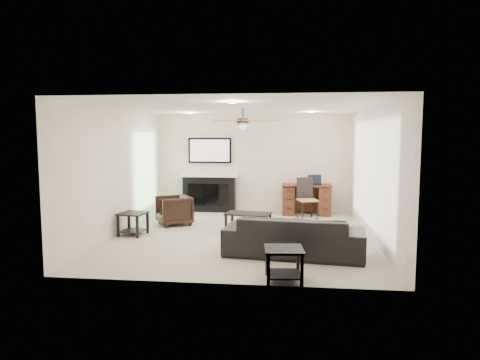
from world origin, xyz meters
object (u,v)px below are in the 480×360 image
Objects in this scene: sofa at (294,236)px; armchair at (174,210)px; coffee_table at (248,223)px; fireplace_unit at (209,175)px; desk at (306,200)px.

armchair is at bearing -32.68° from sofa.
sofa is 1.84m from coffee_table.
fireplace_unit is at bearing 128.94° from coffee_table.
fireplace_unit reaches higher than desk.
coffee_table is 0.47× the size of fireplace_unit.
coffee_table is (1.70, -0.55, -0.12)m from armchair.
coffee_table is 2.68m from fireplace_unit.
desk is at bearing -3.56° from fireplace_unit.
coffee_table is 2.46m from desk.
fireplace_unit is at bearing 176.44° from desk.
fireplace_unit is 1.57× the size of desk.
fireplace_unit is (-2.12, 3.86, 0.62)m from sofa.
armchair is 1.79m from coffee_table.
desk is at bearing -88.61° from sofa.
fireplace_unit is at bearing 133.09° from armchair.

